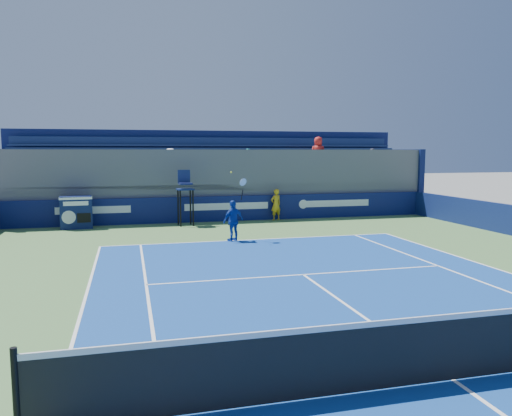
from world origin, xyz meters
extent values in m
plane|color=slate|center=(0.00, 0.00, 0.00)|extent=(120.00, 120.00, 0.00)
cube|color=#48733C|center=(0.00, 0.00, 0.01)|extent=(20.00, 34.00, 0.01)
cube|color=navy|center=(0.00, 0.00, 0.01)|extent=(10.97, 23.77, 0.01)
imported|color=gold|center=(2.34, 16.79, 0.76)|extent=(0.63, 0.51, 1.50)
cube|color=white|center=(0.00, 11.88, 0.02)|extent=(10.97, 0.07, 0.00)
cube|color=white|center=(0.00, 6.40, 0.02)|extent=(8.23, 0.07, 0.00)
cube|color=white|center=(0.00, 0.00, 0.02)|extent=(0.07, 12.80, 0.00)
cylinder|color=black|center=(-5.79, 0.00, 0.55)|extent=(0.08, 0.08, 1.10)
cube|color=black|center=(0.00, 0.00, 0.50)|extent=(11.57, 0.02, 0.92)
cube|color=white|center=(0.00, 0.00, 0.98)|extent=(11.57, 0.03, 0.08)
cube|color=#0D144B|center=(0.00, 17.10, 0.60)|extent=(20.40, 0.20, 1.20)
cube|color=white|center=(-6.00, 17.00, 0.72)|extent=(3.20, 0.01, 0.32)
cube|color=white|center=(0.00, 17.00, 0.72)|extent=(4.00, 0.01, 0.32)
cube|color=white|center=(5.50, 17.00, 0.72)|extent=(3.60, 0.01, 0.32)
cylinder|color=white|center=(3.80, 16.99, 0.72)|extent=(0.44, 0.01, 0.44)
cube|color=#0E1947|center=(-6.66, 16.44, 0.70)|extent=(1.35, 0.80, 1.40)
cube|color=white|center=(-6.66, 16.44, 1.33)|extent=(1.37, 0.82, 0.10)
cylinder|color=silver|center=(-6.93, 16.06, 0.55)|extent=(0.56, 0.06, 0.56)
cube|color=black|center=(-6.33, 16.11, 0.50)|extent=(0.55, 0.06, 0.40)
cube|color=white|center=(-6.63, 16.08, 1.12)|extent=(1.00, 0.09, 0.18)
cylinder|color=black|center=(-2.30, 15.83, 0.80)|extent=(0.08, 0.08, 1.60)
cylinder|color=black|center=(-1.74, 15.88, 0.80)|extent=(0.08, 0.08, 1.60)
cylinder|color=black|center=(-2.34, 16.39, 0.80)|extent=(0.08, 0.08, 1.60)
cylinder|color=black|center=(-1.79, 16.44, 0.80)|extent=(0.08, 0.08, 1.60)
cube|color=#101E52|center=(-2.04, 16.13, 1.63)|extent=(0.76, 0.76, 0.06)
cube|color=#141B4E|center=(-2.03, 16.03, 1.88)|extent=(0.59, 0.49, 0.08)
cube|color=#141F4E|center=(-2.06, 16.39, 2.18)|extent=(0.55, 0.11, 0.60)
imported|color=#13369A|center=(-0.78, 11.81, 0.77)|extent=(0.96, 0.72, 1.51)
cylinder|color=black|center=(-0.43, 11.89, 1.70)|extent=(0.08, 0.16, 0.39)
torus|color=silver|center=(-0.41, 11.82, 2.18)|extent=(0.32, 0.21, 0.29)
cylinder|color=silver|center=(-0.41, 11.82, 2.18)|extent=(0.26, 0.16, 0.24)
sphere|color=#F3F336|center=(-0.88, 11.67, 2.55)|extent=(0.07, 0.07, 0.07)
cube|color=#535359|center=(0.00, 19.00, 1.69)|extent=(20.40, 3.60, 3.38)
cube|color=#535359|center=(0.00, 17.65, 1.48)|extent=(20.40, 0.90, 0.55)
cube|color=#14254C|center=(0.00, 17.55, 1.95)|extent=(20.00, 0.45, 0.08)
cube|color=#14254C|center=(0.00, 17.80, 2.15)|extent=(20.00, 0.06, 0.45)
cube|color=#535359|center=(0.00, 18.55, 2.02)|extent=(20.40, 0.90, 0.55)
cube|color=#14254C|center=(0.00, 18.45, 2.50)|extent=(20.00, 0.45, 0.08)
cube|color=#14254C|center=(0.00, 18.70, 2.70)|extent=(20.00, 0.06, 0.45)
cube|color=#535359|center=(0.00, 19.45, 2.58)|extent=(20.40, 0.90, 0.55)
cube|color=#14254C|center=(0.00, 19.35, 3.05)|extent=(20.00, 0.45, 0.08)
cube|color=#14254C|center=(0.00, 19.60, 3.25)|extent=(20.00, 0.06, 0.45)
cube|color=#535359|center=(0.00, 20.35, 3.13)|extent=(20.40, 0.90, 0.55)
cube|color=#14254C|center=(0.00, 20.25, 3.60)|extent=(20.00, 0.45, 0.08)
cube|color=#14254C|center=(0.00, 20.50, 3.80)|extent=(20.00, 0.06, 0.45)
cube|color=#0C1647|center=(0.00, 20.95, 2.20)|extent=(20.80, 0.30, 4.40)
cube|color=#0C1647|center=(10.35, 19.00, 1.70)|extent=(0.30, 3.90, 3.40)
imported|color=silver|center=(-2.54, 17.60, 2.60)|extent=(1.08, 0.62, 1.66)
imported|color=teal|center=(1.18, 17.60, 2.60)|extent=(0.98, 0.42, 1.66)
imported|color=#B21F19|center=(5.13, 18.50, 3.19)|extent=(0.91, 0.66, 1.73)
imported|color=black|center=(7.71, 17.60, 2.61)|extent=(0.64, 0.45, 1.67)
camera|label=1|loc=(-4.47, -5.92, 3.31)|focal=35.00mm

